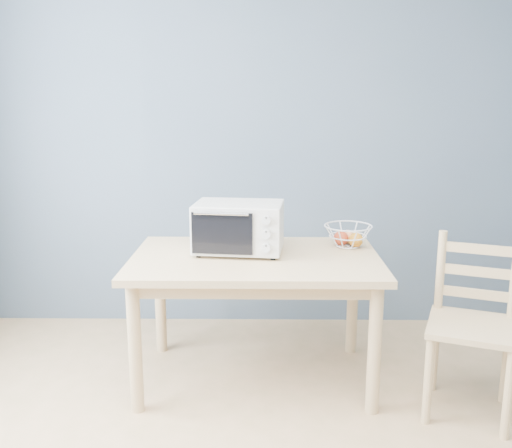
{
  "coord_description": "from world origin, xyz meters",
  "views": [
    {
      "loc": [
        0.01,
        -1.76,
        1.63
      ],
      "look_at": [
        -0.03,
        1.37,
        0.93
      ],
      "focal_mm": 40.0,
      "sensor_mm": 36.0,
      "label": 1
    }
  ],
  "objects_px": {
    "toaster_oven": "(235,227)",
    "fruit_basket": "(348,236)",
    "dining_table": "(255,273)",
    "dining_chair": "(472,328)"
  },
  "relations": [
    {
      "from": "dining_table",
      "to": "fruit_basket",
      "type": "height_order",
      "value": "fruit_basket"
    },
    {
      "from": "toaster_oven",
      "to": "fruit_basket",
      "type": "height_order",
      "value": "toaster_oven"
    },
    {
      "from": "dining_table",
      "to": "fruit_basket",
      "type": "xyz_separation_m",
      "value": [
        0.55,
        0.22,
        0.17
      ]
    },
    {
      "from": "fruit_basket",
      "to": "dining_chair",
      "type": "relative_size",
      "value": 0.37
    },
    {
      "from": "fruit_basket",
      "to": "toaster_oven",
      "type": "bearing_deg",
      "value": -168.02
    },
    {
      "from": "toaster_oven",
      "to": "dining_chair",
      "type": "height_order",
      "value": "toaster_oven"
    },
    {
      "from": "fruit_basket",
      "to": "dining_chair",
      "type": "distance_m",
      "value": 0.87
    },
    {
      "from": "dining_table",
      "to": "dining_chair",
      "type": "relative_size",
      "value": 1.51
    },
    {
      "from": "toaster_oven",
      "to": "dining_table",
      "type": "bearing_deg",
      "value": -26.54
    },
    {
      "from": "toaster_oven",
      "to": "fruit_basket",
      "type": "relative_size",
      "value": 1.53
    }
  ]
}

